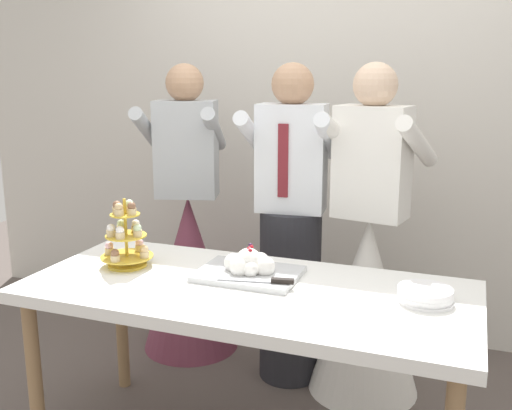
{
  "coord_description": "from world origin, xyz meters",
  "views": [
    {
      "loc": [
        0.81,
        -2.06,
        1.61
      ],
      "look_at": [
        -0.02,
        0.15,
        1.07
      ],
      "focal_mm": 41.11,
      "sensor_mm": 36.0,
      "label": 1
    }
  ],
  "objects_px": {
    "person_groom": "(290,243)",
    "plate_stack": "(425,295)",
    "dessert_table": "(247,303)",
    "cupcake_stand": "(126,239)",
    "person_bride": "(367,283)",
    "main_cake_tray": "(249,268)",
    "person_guest": "(189,253)"
  },
  "relations": [
    {
      "from": "plate_stack",
      "to": "cupcake_stand",
      "type": "bearing_deg",
      "value": -178.47
    },
    {
      "from": "main_cake_tray",
      "to": "cupcake_stand",
      "type": "bearing_deg",
      "value": -173.52
    },
    {
      "from": "main_cake_tray",
      "to": "person_guest",
      "type": "relative_size",
      "value": 0.26
    },
    {
      "from": "dessert_table",
      "to": "person_groom",
      "type": "height_order",
      "value": "person_groom"
    },
    {
      "from": "plate_stack",
      "to": "person_bride",
      "type": "relative_size",
      "value": 0.13
    },
    {
      "from": "cupcake_stand",
      "to": "person_bride",
      "type": "bearing_deg",
      "value": 35.9
    },
    {
      "from": "main_cake_tray",
      "to": "person_bride",
      "type": "distance_m",
      "value": 0.77
    },
    {
      "from": "person_guest",
      "to": "cupcake_stand",
      "type": "bearing_deg",
      "value": -81.93
    },
    {
      "from": "plate_stack",
      "to": "person_groom",
      "type": "xyz_separation_m",
      "value": [
        -0.73,
        0.65,
        -0.06
      ]
    },
    {
      "from": "person_guest",
      "to": "person_bride",
      "type": "bearing_deg",
      "value": -7.05
    },
    {
      "from": "plate_stack",
      "to": "main_cake_tray",
      "type": "bearing_deg",
      "value": 177.69
    },
    {
      "from": "dessert_table",
      "to": "cupcake_stand",
      "type": "distance_m",
      "value": 0.62
    },
    {
      "from": "person_guest",
      "to": "person_groom",
      "type": "bearing_deg",
      "value": -10.85
    },
    {
      "from": "plate_stack",
      "to": "dessert_table",
      "type": "bearing_deg",
      "value": -173.54
    },
    {
      "from": "dessert_table",
      "to": "plate_stack",
      "type": "distance_m",
      "value": 0.7
    },
    {
      "from": "plate_stack",
      "to": "person_guest",
      "type": "relative_size",
      "value": 0.13
    },
    {
      "from": "person_bride",
      "to": "person_groom",
      "type": "bearing_deg",
      "value": 179.24
    },
    {
      "from": "cupcake_stand",
      "to": "person_guest",
      "type": "height_order",
      "value": "person_guest"
    },
    {
      "from": "cupcake_stand",
      "to": "person_groom",
      "type": "xyz_separation_m",
      "value": [
        0.54,
        0.69,
        -0.15
      ]
    },
    {
      "from": "cupcake_stand",
      "to": "person_groom",
      "type": "distance_m",
      "value": 0.89
    },
    {
      "from": "person_groom",
      "to": "cupcake_stand",
      "type": "bearing_deg",
      "value": -128.1
    },
    {
      "from": "dessert_table",
      "to": "plate_stack",
      "type": "bearing_deg",
      "value": 6.46
    },
    {
      "from": "person_groom",
      "to": "person_guest",
      "type": "distance_m",
      "value": 0.69
    },
    {
      "from": "person_groom",
      "to": "plate_stack",
      "type": "bearing_deg",
      "value": -41.95
    },
    {
      "from": "dessert_table",
      "to": "person_bride",
      "type": "relative_size",
      "value": 1.08
    },
    {
      "from": "cupcake_stand",
      "to": "main_cake_tray",
      "type": "bearing_deg",
      "value": 6.48
    },
    {
      "from": "person_bride",
      "to": "person_guest",
      "type": "bearing_deg",
      "value": 172.95
    },
    {
      "from": "plate_stack",
      "to": "person_bride",
      "type": "distance_m",
      "value": 0.76
    },
    {
      "from": "plate_stack",
      "to": "person_bride",
      "type": "xyz_separation_m",
      "value": [
        -0.32,
        0.65,
        -0.22
      ]
    },
    {
      "from": "main_cake_tray",
      "to": "person_bride",
      "type": "relative_size",
      "value": 0.26
    },
    {
      "from": "cupcake_stand",
      "to": "person_bride",
      "type": "xyz_separation_m",
      "value": [
        0.94,
        0.68,
        -0.32
      ]
    },
    {
      "from": "plate_stack",
      "to": "person_groom",
      "type": "height_order",
      "value": "person_groom"
    }
  ]
}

